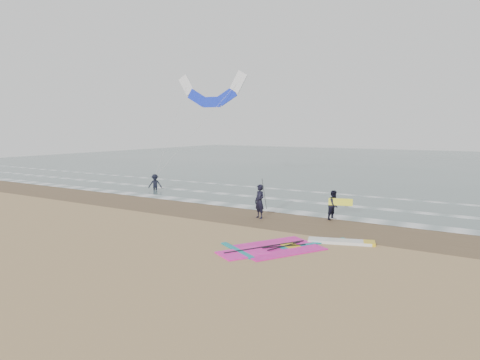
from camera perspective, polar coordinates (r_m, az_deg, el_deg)
The scene contains 11 objects.
ground at distance 20.00m, azimuth -6.76°, elevation -7.84°, with size 120.00×120.00×0.00m, color tan.
sea_water at distance 64.47m, azimuth 20.71°, elevation 2.04°, with size 120.00×80.00×0.02m, color #47605E.
wet_sand_band at distance 24.85m, azimuth 1.87°, elevation -4.84°, with size 120.00×5.00×0.01m, color brown.
foam_waterline at distance 28.71m, azimuth 6.27°, elevation -3.21°, with size 120.00×9.15×0.02m.
windsurf_rig at distance 18.73m, azimuth 7.37°, elevation -8.75°, with size 5.96×5.64×0.14m.
person_standing at distance 24.13m, azimuth 2.63°, elevation -2.87°, with size 0.70×0.46×1.93m, color black.
person_walking at distance 24.35m, azimuth 12.42°, elevation -3.28°, with size 0.80×0.62×1.65m, color black.
person_wading at distance 35.46m, azimuth -11.28°, elevation -0.02°, with size 1.09×0.62×1.68m, color black.
held_pole at distance 23.92m, azimuth 3.26°, elevation -1.88°, with size 0.17×0.86×1.82m.
carried_kiteboard at distance 24.09m, azimuth 13.26°, elevation -2.88°, with size 1.30×0.51×0.39m.
surf_kite at distance 35.53m, azimuth -3.83°, elevation 11.51°, with size 6.84×3.30×8.44m.
Camera 1 is at (12.03, -15.13, 5.12)m, focal length 32.00 mm.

